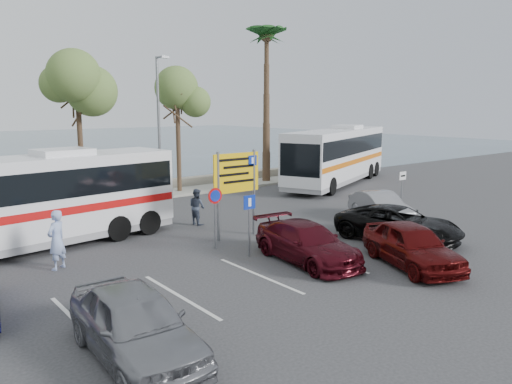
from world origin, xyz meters
TOP-DOWN VIEW (x-y plane):
  - ground at (0.00, 0.00)m, footprint 120.00×120.00m
  - kerb_strip at (0.00, 14.00)m, footprint 44.00×2.40m
  - seawall at (0.00, 16.00)m, footprint 48.00×0.80m
  - tree_mid at (-1.50, 14.00)m, footprint 3.20×3.20m
  - tree_right at (4.50, 14.00)m, footprint 3.20×3.20m
  - palm_tree at (11.50, 14.00)m, footprint 4.80×4.80m
  - street_lamp_right at (3.00, 13.52)m, footprint 0.45×1.15m
  - direction_sign at (1.00, 3.20)m, footprint 2.20×0.12m
  - sign_no_stop at (-0.60, 2.38)m, footprint 0.60×0.08m
  - sign_parking at (-0.20, 0.79)m, footprint 0.50×0.07m
  - sign_taxi at (9.80, 1.49)m, footprint 0.50×0.07m
  - lane_markings at (-1.14, -1.00)m, footprint 12.02×4.20m
  - coach_bus_left at (-6.50, 6.50)m, footprint 12.21×4.03m
  - coach_bus_right at (15.00, 10.50)m, footprint 12.95×7.52m
  - car_silver_a at (-6.60, -3.50)m, footprint 2.07×4.65m
  - car_maroon at (1.00, -0.93)m, footprint 2.42×4.84m
  - car_red at (3.40, -3.50)m, footprint 3.34×4.72m
  - suv_black at (5.80, -1.24)m, footprint 3.33×5.37m
  - car_silver_b at (8.20, 1.50)m, footprint 2.90×4.32m
  - pedestrian_near at (-6.05, 3.63)m, footprint 0.87×0.80m
  - pedestrian_far at (0.94, 6.18)m, footprint 0.72×0.87m

SIDE VIEW (x-z plane):
  - ground at x=0.00m, z-range 0.00..0.00m
  - lane_markings at x=-1.14m, z-range 0.00..0.01m
  - kerb_strip at x=0.00m, z-range 0.00..0.15m
  - seawall at x=0.00m, z-range 0.00..0.60m
  - car_silver_b at x=8.20m, z-range 0.00..1.35m
  - car_maroon at x=1.00m, z-range 0.00..1.35m
  - suv_black at x=5.80m, z-range 0.00..1.39m
  - car_red at x=3.40m, z-range 0.00..1.49m
  - car_silver_a at x=-6.60m, z-range 0.00..1.55m
  - pedestrian_far at x=0.94m, z-range 0.00..1.66m
  - pedestrian_near at x=-6.05m, z-range 0.00..2.00m
  - sign_taxi at x=9.80m, z-range 0.32..2.52m
  - sign_parking at x=-0.20m, z-range 0.34..2.59m
  - sign_no_stop at x=-0.60m, z-range 0.40..2.75m
  - coach_bus_left at x=-6.50m, z-range -0.14..3.60m
  - coach_bus_right at x=15.00m, z-range -0.15..3.87m
  - direction_sign at x=1.00m, z-range 0.63..4.23m
  - street_lamp_right at x=3.00m, z-range 0.59..8.60m
  - tree_right at x=4.50m, z-range 2.47..9.87m
  - tree_mid at x=-1.50m, z-range 2.65..10.65m
  - palm_tree at x=11.50m, z-range 4.27..15.47m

